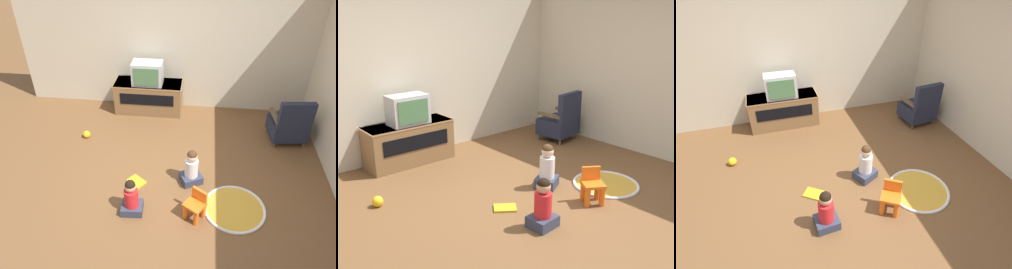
# 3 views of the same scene
# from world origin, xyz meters

# --- Properties ---
(ground_plane) EXTENTS (30.00, 30.00, 0.00)m
(ground_plane) POSITION_xyz_m (0.00, 0.00, 0.00)
(ground_plane) COLOR brown
(wall_back) EXTENTS (5.57, 0.12, 2.76)m
(wall_back) POSITION_xyz_m (-0.21, 2.32, 1.38)
(wall_back) COLOR beige
(wall_back) RESTS_ON ground_plane
(tv_cabinet) EXTENTS (1.29, 0.51, 0.61)m
(tv_cabinet) POSITION_xyz_m (-0.53, 1.99, 0.32)
(tv_cabinet) COLOR brown
(tv_cabinet) RESTS_ON ground_plane
(television) EXTENTS (0.55, 0.35, 0.43)m
(television) POSITION_xyz_m (-0.53, 1.95, 0.82)
(television) COLOR #B7B7BC
(television) RESTS_ON tv_cabinet
(black_armchair) EXTENTS (0.64, 0.61, 0.86)m
(black_armchair) POSITION_xyz_m (1.98, 1.26, 0.33)
(black_armchair) COLOR brown
(black_armchair) RESTS_ON ground_plane
(yellow_kid_chair) EXTENTS (0.33, 0.33, 0.42)m
(yellow_kid_chair) POSITION_xyz_m (0.49, -0.58, 0.19)
(yellow_kid_chair) COLOR orange
(yellow_kid_chair) RESTS_ON ground_plane
(play_mat) EXTENTS (0.85, 0.85, 0.04)m
(play_mat) POSITION_xyz_m (1.02, -0.40, 0.01)
(play_mat) COLOR gold
(play_mat) RESTS_ON ground_plane
(child_watching_left) EXTENTS (0.30, 0.27, 0.55)m
(child_watching_left) POSITION_xyz_m (-0.35, -0.58, 0.24)
(child_watching_left) COLOR #33384C
(child_watching_left) RESTS_ON ground_plane
(child_watching_center) EXTENTS (0.38, 0.36, 0.58)m
(child_watching_center) POSITION_xyz_m (0.40, 0.08, 0.25)
(child_watching_center) COLOR #33384C
(child_watching_center) RESTS_ON ground_plane
(toy_ball) EXTENTS (0.13, 0.13, 0.13)m
(toy_ball) POSITION_xyz_m (-1.48, 0.98, 0.06)
(toy_ball) COLOR yellow
(toy_ball) RESTS_ON ground_plane
(book) EXTENTS (0.32, 0.30, 0.02)m
(book) POSITION_xyz_m (-0.40, -0.03, 0.01)
(book) COLOR gold
(book) RESTS_ON ground_plane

